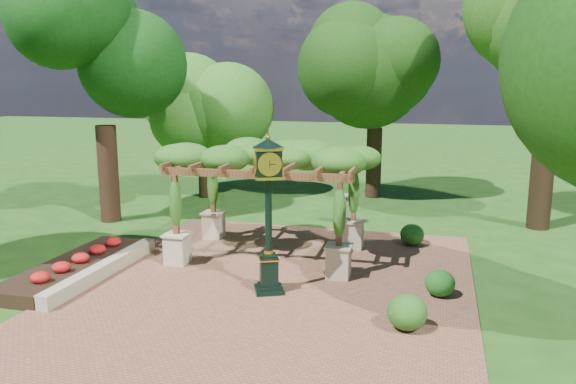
# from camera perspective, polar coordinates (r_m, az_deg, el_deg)

# --- Properties ---
(ground) EXTENTS (120.00, 120.00, 0.00)m
(ground) POSITION_cam_1_polar(r_m,az_deg,el_deg) (13.74, -2.79, -11.02)
(ground) COLOR #1E4714
(ground) RESTS_ON ground
(brick_plaza) EXTENTS (10.00, 12.00, 0.04)m
(brick_plaza) POSITION_cam_1_polar(r_m,az_deg,el_deg) (14.62, -1.56, -9.52)
(brick_plaza) COLOR brown
(brick_plaza) RESTS_ON ground
(border_wall) EXTENTS (0.35, 5.00, 0.40)m
(border_wall) POSITION_cam_1_polar(r_m,az_deg,el_deg) (16.02, -18.21, -7.54)
(border_wall) COLOR #C6B793
(border_wall) RESTS_ON ground
(flower_bed) EXTENTS (1.50, 5.00, 0.36)m
(flower_bed) POSITION_cam_1_polar(r_m,az_deg,el_deg) (16.53, -20.84, -7.22)
(flower_bed) COLOR red
(flower_bed) RESTS_ON ground
(pedestal_clock) EXTENTS (1.02, 1.02, 3.90)m
(pedestal_clock) POSITION_cam_1_polar(r_m,az_deg,el_deg) (13.55, -2.01, -0.95)
(pedestal_clock) COLOR black
(pedestal_clock) RESTS_ON brick_plaza
(pergola) EXTENTS (5.46, 3.49, 3.41)m
(pergola) POSITION_cam_1_polar(r_m,az_deg,el_deg) (16.40, -1.99, 2.80)
(pergola) COLOR beige
(pergola) RESTS_ON brick_plaza
(sundial) EXTENTS (0.66, 0.66, 1.12)m
(sundial) POSITION_cam_1_polar(r_m,az_deg,el_deg) (20.77, 5.74, -1.95)
(sundial) COLOR gray
(sundial) RESTS_ON ground
(shrub_front) EXTENTS (1.05, 1.05, 0.76)m
(shrub_front) POSITION_cam_1_polar(r_m,az_deg,el_deg) (12.30, 12.02, -11.86)
(shrub_front) COLOR #265718
(shrub_front) RESTS_ON brick_plaza
(shrub_mid) EXTENTS (0.91, 0.91, 0.65)m
(shrub_mid) POSITION_cam_1_polar(r_m,az_deg,el_deg) (14.30, 15.18, -8.93)
(shrub_mid) COLOR #1A5919
(shrub_mid) RESTS_ON brick_plaza
(shrub_back) EXTENTS (0.96, 0.96, 0.68)m
(shrub_back) POSITION_cam_1_polar(r_m,az_deg,el_deg) (18.39, 12.50, -4.24)
(shrub_back) COLOR #1E5618
(shrub_back) RESTS_ON brick_plaza
(tree_west_near) EXTENTS (4.38, 4.38, 9.30)m
(tree_west_near) POSITION_cam_1_polar(r_m,az_deg,el_deg) (21.74, -18.51, 13.72)
(tree_west_near) COLOR #372116
(tree_west_near) RESTS_ON ground
(tree_west_far) EXTENTS (3.99, 3.99, 6.22)m
(tree_west_far) POSITION_cam_1_polar(r_m,az_deg,el_deg) (25.44, -8.66, 8.99)
(tree_west_far) COLOR black
(tree_west_far) RESTS_ON ground
(tree_north) EXTENTS (4.52, 4.52, 8.14)m
(tree_north) POSITION_cam_1_polar(r_m,az_deg,el_deg) (25.43, 8.97, 11.94)
(tree_north) COLOR #342015
(tree_north) RESTS_ON ground
(tree_east_far) EXTENTS (5.13, 5.13, 11.19)m
(tree_east_far) POSITION_cam_1_polar(r_m,az_deg,el_deg) (21.69, 25.66, 16.72)
(tree_east_far) COLOR black
(tree_east_far) RESTS_ON ground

